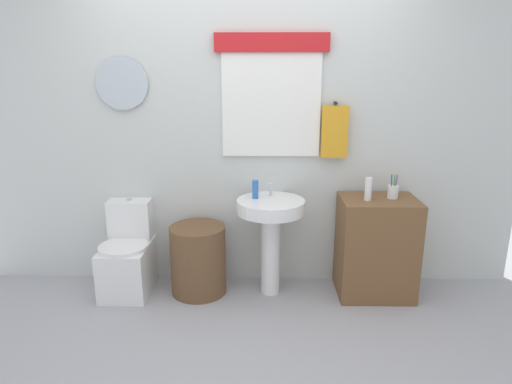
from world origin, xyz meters
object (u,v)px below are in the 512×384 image
at_px(wooden_cabinet, 376,247).
at_px(lotion_bottle, 368,189).
at_px(pedestal_sink, 271,223).
at_px(soap_bottle, 255,189).
at_px(toothbrush_cup, 393,191).
at_px(laundry_hamper, 198,260).
at_px(toilet, 128,257).

bearing_deg(wooden_cabinet, lotion_bottle, -158.47).
relative_size(pedestal_sink, soap_bottle, 5.43).
height_order(wooden_cabinet, soap_bottle, soap_bottle).
xyz_separation_m(soap_bottle, toothbrush_cup, (1.05, -0.03, -0.00)).
bearing_deg(toothbrush_cup, pedestal_sink, -178.77).
distance_m(pedestal_sink, toothbrush_cup, 0.96).
relative_size(laundry_hamper, soap_bottle, 3.89).
relative_size(pedestal_sink, wooden_cabinet, 0.98).
height_order(toilet, toothbrush_cup, toothbrush_cup).
bearing_deg(wooden_cabinet, pedestal_sink, 180.00).
height_order(laundry_hamper, wooden_cabinet, wooden_cabinet).
height_order(laundry_hamper, lotion_bottle, lotion_bottle).
distance_m(soap_bottle, lotion_bottle, 0.85).
bearing_deg(toilet, pedestal_sink, -1.65).
bearing_deg(lotion_bottle, toilet, 177.76).
distance_m(lotion_bottle, toothbrush_cup, 0.21).
xyz_separation_m(laundry_hamper, lotion_bottle, (1.30, -0.04, 0.60)).
bearing_deg(pedestal_sink, toilet, 178.35).
distance_m(wooden_cabinet, toothbrush_cup, 0.46).
relative_size(wooden_cabinet, toothbrush_cup, 4.26).
xyz_separation_m(wooden_cabinet, toothbrush_cup, (0.10, 0.02, 0.45)).
distance_m(pedestal_sink, lotion_bottle, 0.78).
bearing_deg(toothbrush_cup, toilet, 179.64).
bearing_deg(wooden_cabinet, toilet, 179.04).
relative_size(wooden_cabinet, soap_bottle, 5.52).
distance_m(toilet, soap_bottle, 1.17).
bearing_deg(laundry_hamper, soap_bottle, 6.28).
distance_m(laundry_hamper, soap_bottle, 0.73).
bearing_deg(soap_bottle, toothbrush_cup, -1.64).
bearing_deg(toothbrush_cup, laundry_hamper, -179.24).
bearing_deg(pedestal_sink, laundry_hamper, 180.00).
xyz_separation_m(toilet, toothbrush_cup, (2.07, -0.01, 0.56)).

